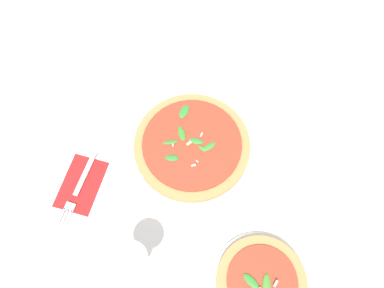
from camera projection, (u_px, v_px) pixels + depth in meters
ground_plane at (186, 149)px, 0.97m from camera, size 6.00×6.00×0.00m
pizza_arugula_main at (192, 146)px, 0.96m from camera, size 0.32×0.32×0.05m
pizza_personal_side at (261, 282)px, 0.82m from camera, size 0.22×0.22×0.05m
wine_glass at (132, 262)px, 0.76m from camera, size 0.07×0.07×0.14m
napkin at (81, 184)px, 0.93m from camera, size 0.15×0.10×0.01m
fork at (79, 186)px, 0.92m from camera, size 0.20×0.02×0.00m
side_plate_white at (166, 45)px, 1.10m from camera, size 0.16×0.16×0.02m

